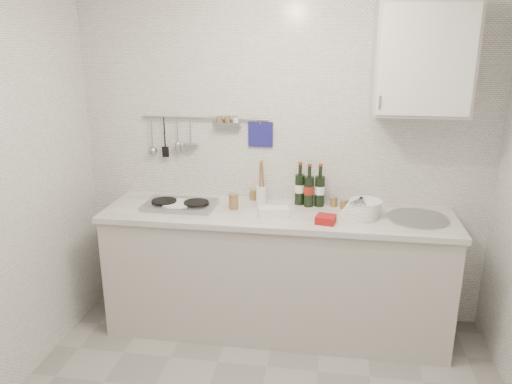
% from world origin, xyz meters
% --- Properties ---
extents(back_wall, '(3.00, 0.02, 2.50)m').
position_xyz_m(back_wall, '(0.00, 1.40, 1.25)').
color(back_wall, silver).
rests_on(back_wall, floor).
extents(counter, '(2.44, 0.64, 0.96)m').
position_xyz_m(counter, '(0.01, 1.10, 0.43)').
color(counter, '#B2ABA4').
rests_on(counter, floor).
extents(wall_rail, '(0.98, 0.09, 0.34)m').
position_xyz_m(wall_rail, '(-0.60, 1.37, 1.43)').
color(wall_rail, '#93969B').
rests_on(wall_rail, back_wall).
extents(wall_cabinet, '(0.60, 0.38, 0.70)m').
position_xyz_m(wall_cabinet, '(0.90, 1.22, 1.95)').
color(wall_cabinet, '#B2ABA4').
rests_on(wall_cabinet, back_wall).
extents(plate_stack_hob, '(0.24, 0.23, 0.03)m').
position_xyz_m(plate_stack_hob, '(-0.72, 1.08, 0.94)').
color(plate_stack_hob, '#45649D').
rests_on(plate_stack_hob, counter).
extents(plate_stack_sink, '(0.28, 0.27, 0.12)m').
position_xyz_m(plate_stack_sink, '(0.58, 1.09, 0.97)').
color(plate_stack_sink, white).
rests_on(plate_stack_sink, counter).
extents(wine_bottles, '(0.22, 0.11, 0.31)m').
position_xyz_m(wine_bottles, '(0.21, 1.28, 1.07)').
color(wine_bottles, black).
rests_on(wine_bottles, counter).
extents(butter_dish, '(0.22, 0.14, 0.06)m').
position_xyz_m(butter_dish, '(-0.01, 1.01, 0.95)').
color(butter_dish, white).
rests_on(butter_dish, counter).
extents(strawberry_punnet, '(0.14, 0.14, 0.05)m').
position_xyz_m(strawberry_punnet, '(0.34, 0.93, 0.95)').
color(strawberry_punnet, '#A61216').
rests_on(strawberry_punnet, counter).
extents(utensil_crock, '(0.08, 0.08, 0.32)m').
position_xyz_m(utensil_crock, '(-0.14, 1.29, 1.00)').
color(utensil_crock, white).
rests_on(utensil_crock, counter).
extents(jar_a, '(0.06, 0.06, 0.08)m').
position_xyz_m(jar_a, '(-0.20, 1.35, 0.96)').
color(jar_a, brown).
rests_on(jar_a, counter).
extents(jar_b, '(0.06, 0.06, 0.07)m').
position_xyz_m(jar_b, '(0.39, 1.29, 0.96)').
color(jar_b, brown).
rests_on(jar_b, counter).
extents(jar_c, '(0.06, 0.06, 0.07)m').
position_xyz_m(jar_c, '(0.46, 1.24, 0.96)').
color(jar_c, brown).
rests_on(jar_c, counter).
extents(jar_d, '(0.07, 0.07, 0.12)m').
position_xyz_m(jar_d, '(-0.31, 1.12, 0.98)').
color(jar_d, brown).
rests_on(jar_d, counter).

